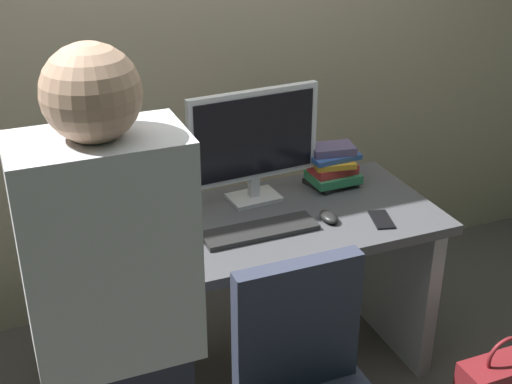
# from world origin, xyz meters

# --- Properties ---
(ground_plane) EXTENTS (9.00, 9.00, 0.00)m
(ground_plane) POSITION_xyz_m (0.00, 0.00, 0.00)
(ground_plane) COLOR #4C4742
(desk) EXTENTS (1.46, 0.64, 0.73)m
(desk) POSITION_xyz_m (0.00, 0.00, 0.51)
(desk) COLOR #4C4C51
(desk) RESTS_ON ground
(person_at_desk) EXTENTS (0.40, 0.24, 1.64)m
(person_at_desk) POSITION_xyz_m (-0.64, -0.70, 0.84)
(person_at_desk) COLOR #262838
(person_at_desk) RESTS_ON ground
(monitor) EXTENTS (0.54, 0.15, 0.46)m
(monitor) POSITION_xyz_m (0.08, 0.17, 0.99)
(monitor) COLOR silver
(monitor) RESTS_ON desk
(keyboard) EXTENTS (0.43, 0.13, 0.02)m
(keyboard) POSITION_xyz_m (0.00, -0.09, 0.74)
(keyboard) COLOR #262626
(keyboard) RESTS_ON desk
(mouse) EXTENTS (0.06, 0.10, 0.03)m
(mouse) POSITION_xyz_m (0.28, -0.10, 0.75)
(mouse) COLOR black
(mouse) RESTS_ON desk
(cup_near_keyboard) EXTENTS (0.08, 0.08, 0.10)m
(cup_near_keyboard) POSITION_xyz_m (-0.38, -0.13, 0.78)
(cup_near_keyboard) COLOR white
(cup_near_keyboard) RESTS_ON desk
(cup_by_monitor) EXTENTS (0.07, 0.07, 0.08)m
(cup_by_monitor) POSITION_xyz_m (-0.53, 0.12, 0.77)
(cup_by_monitor) COLOR #D84C3F
(cup_by_monitor) RESTS_ON desk
(book_stack) EXTENTS (0.22, 0.20, 0.17)m
(book_stack) POSITION_xyz_m (0.44, 0.18, 0.81)
(book_stack) COLOR black
(book_stack) RESTS_ON desk
(cell_phone) EXTENTS (0.11, 0.16, 0.01)m
(cell_phone) POSITION_xyz_m (0.46, -0.17, 0.74)
(cell_phone) COLOR black
(cell_phone) RESTS_ON desk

